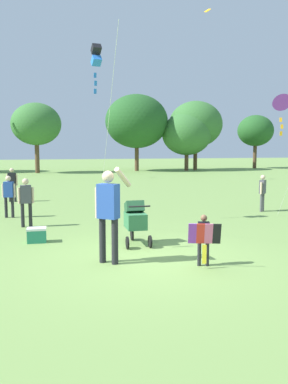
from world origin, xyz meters
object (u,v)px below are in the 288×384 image
Objects in this scene: child_with_butterfly_kite at (204,236)px; kite_adult_black at (96,57)px; person_kid_running at (263,190)px; stroller at (135,218)px; cooler_box at (37,235)px; person_couple_left at (9,193)px; person_adult_flyer at (108,208)px; person_red_shirt at (12,182)px; person_back_turned at (26,198)px; kite_orange_delta at (282,104)px.

child_with_butterfly_kite is 6.43m from kite_adult_black.
child_with_butterfly_kite is 0.78× the size of person_kid_running.
stroller is 2.39m from cooler_box.
cooler_box is (0.96, -3.62, -0.61)m from person_couple_left.
person_red_shirt is at bearing 105.54° from person_adult_flyer.
person_back_turned is at bearing -172.79° from person_kid_running.
person_kid_running is 7.91m from person_back_turned.
person_couple_left is at bearing -86.44° from person_red_shirt.
kite_adult_black is at bearing 101.80° from stroller.
kite_orange_delta is at bearing -9.95° from person_couple_left.
kite_adult_black is at bearing 49.34° from cooler_box.
person_couple_left is 8.50m from person_kid_running.
person_couple_left reaches higher than stroller.
person_kid_running reaches higher than cooler_box.
kite_orange_delta is 8.63m from cooler_box.
person_adult_flyer is 4.41m from person_back_turned.
person_red_shirt is 3.79m from person_couple_left.
kite_adult_black is 7.31m from person_red_shirt.
kite_orange_delta is at bearing -81.76° from person_kid_running.
person_adult_flyer is at bearing -140.40° from person_kid_running.
kite_adult_black is 4.45m from person_back_turned.
person_adult_flyer is at bearing -74.46° from person_red_shirt.
person_red_shirt and person_back_turned have the same top height.
stroller is 0.21× the size of kite_adult_black.
person_red_shirt is at bearing 149.07° from kite_orange_delta.
cooler_box is (-3.16, 2.69, -0.42)m from child_with_butterfly_kite.
person_red_shirt is (-4.36, 10.09, 0.22)m from child_with_butterfly_kite.
person_kid_running is (8.71, -4.46, -0.06)m from person_red_shirt.
kite_orange_delta is (5.38, 2.80, 3.01)m from stroller.
kite_orange_delta is at bearing 27.51° from stroller.
person_red_shirt is at bearing 118.03° from kite_adult_black.
kite_adult_black is 4.03× the size of person_kid_running.
person_kid_running reaches higher than child_with_butterfly_kite.
person_back_turned reaches higher than stroller.
child_with_butterfly_kite is 0.74× the size of person_couple_left.
cooler_box is at bearing -164.54° from kite_orange_delta.
person_kid_running is (4.35, 5.63, 0.16)m from child_with_butterfly_kite.
person_adult_flyer is 7.89m from person_kid_running.
kite_adult_black reaches higher than person_kid_running.
person_adult_flyer is 1.38× the size of person_back_turned.
kite_adult_black reaches higher than stroller.
stroller is at bearing -66.93° from person_red_shirt.
person_back_turned reaches higher than person_couple_left.
person_couple_left is (-2.65, 1.65, -3.98)m from kite_adult_black.
person_couple_left reaches higher than cooler_box.
cooler_box is at bearing 162.88° from stroller.
person_couple_left is (-2.40, 5.70, -0.30)m from person_adult_flyer.
person_couple_left reaches higher than child_with_butterfly_kite.
kite_orange_delta is at bearing -30.93° from person_red_shirt.
stroller is 6.40m from person_kid_running.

